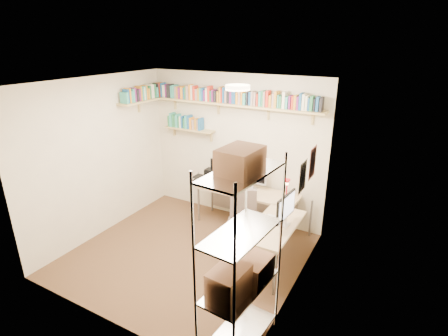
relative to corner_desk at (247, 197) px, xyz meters
The scene contains 6 objects.
ground 1.27m from the corner_desk, 117.99° to the right, with size 3.20×3.20×0.00m, color #482E1E.
room_shell 1.41m from the corner_desk, 117.81° to the right, with size 3.24×3.04×2.52m.
wall_shelves 1.70m from the corner_desk, 160.69° to the left, with size 3.12×1.09×0.80m.
corner_desk is the anchor object (origin of this frame).
office_chair 0.59m from the corner_desk, 71.95° to the right, with size 0.55×0.56×0.96m.
wire_rack 2.32m from the corner_desk, 66.72° to the right, with size 0.51×0.92×2.17m.
Camera 1 is at (2.61, -3.59, 3.01)m, focal length 28.00 mm.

